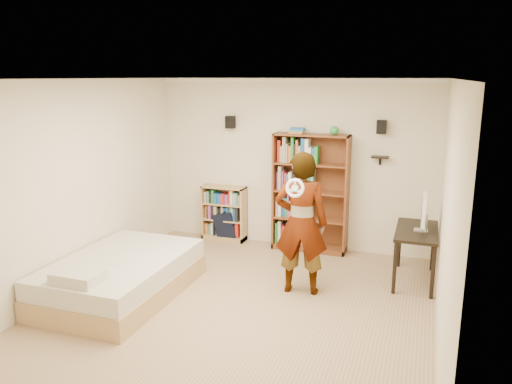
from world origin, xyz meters
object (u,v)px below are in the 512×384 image
daybed (121,272)px  person (301,223)px  computer_desk (415,256)px  low_bookshelf (224,213)px  tall_bookshelf (310,193)px

daybed → person: bearing=22.1°
computer_desk → low_bookshelf: bearing=165.5°
low_bookshelf → daybed: size_ratio=0.44×
tall_bookshelf → person: (0.25, -1.60, -0.01)m
tall_bookshelf → person: 1.62m
low_bookshelf → person: size_ratio=0.51×
tall_bookshelf → computer_desk: size_ratio=1.73×
computer_desk → tall_bookshelf: bearing=154.7°
tall_bookshelf → daybed: size_ratio=0.88×
low_bookshelf → computer_desk: low_bookshelf is taller
daybed → person: 2.37m
computer_desk → daybed: 3.89m
tall_bookshelf → person: bearing=-81.0°
low_bookshelf → computer_desk: (3.13, -0.81, -0.10)m
low_bookshelf → computer_desk: size_ratio=0.86×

